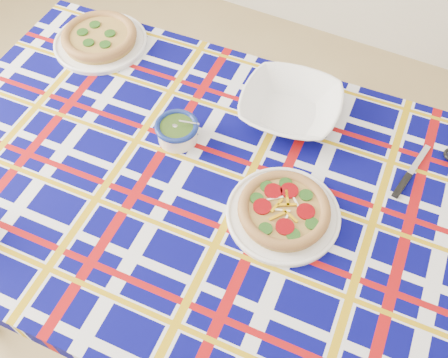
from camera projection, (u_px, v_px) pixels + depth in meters
The scene contains 7 objects.
dining_table at pixel (211, 201), 1.29m from camera, with size 1.57×1.03×0.71m.
tablecloth at pixel (211, 196), 1.27m from camera, with size 1.54×0.98×0.10m, color #050455, non-canonical shape.
main_focaccia_plate at pixel (284, 210), 1.15m from camera, with size 0.28×0.28×0.05m, color #AB823C, non-canonical shape.
pesto_bowl at pixel (177, 130), 1.28m from camera, with size 0.11×0.11×0.07m, color #1F380F, non-canonical shape.
serving_bowl at pixel (290, 107), 1.33m from camera, with size 0.27×0.27×0.07m, color white.
second_focaccia_plate at pixel (99, 37), 1.51m from camera, with size 0.29×0.29×0.05m, color #AB823C, non-canonical shape.
table_knife at pixel (418, 161), 1.26m from camera, with size 0.21×0.02×0.01m, color silver, non-canonical shape.
Camera 1 is at (0.42, -0.19, 1.73)m, focal length 40.00 mm.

